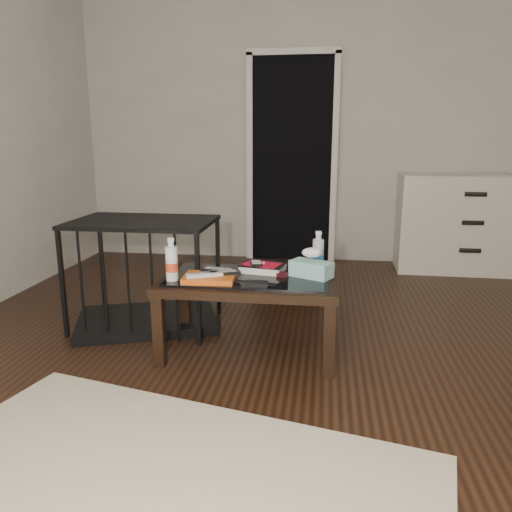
{
  "coord_description": "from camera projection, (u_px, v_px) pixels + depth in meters",
  "views": [
    {
      "loc": [
        -0.06,
        -2.57,
        1.23
      ],
      "look_at": [
        -0.45,
        0.26,
        0.55
      ],
      "focal_mm": 35.0,
      "sensor_mm": 36.0,
      "label": 1
    }
  ],
  "objects": [
    {
      "name": "tissue_box",
      "position": [
        311.0,
        269.0,
        2.81
      ],
      "size": [
        0.26,
        0.21,
        0.09
      ],
      "primitive_type": "cube",
      "rotation": [
        0.0,
        0.0,
        -0.47
      ],
      "color": "teal",
      "rests_on": "coffee_table"
    },
    {
      "name": "coffee_table",
      "position": [
        249.0,
        286.0,
        2.86
      ],
      "size": [
        1.0,
        0.6,
        0.46
      ],
      "color": "black",
      "rests_on": "ground"
    },
    {
      "name": "water_bottle_left",
      "position": [
        171.0,
        259.0,
        2.73
      ],
      "size": [
        0.08,
        0.08,
        0.24
      ],
      "primitive_type": "cylinder",
      "rotation": [
        0.0,
        0.0,
        -0.19
      ],
      "color": "silver",
      "rests_on": "coffee_table"
    },
    {
      "name": "textbook",
      "position": [
        263.0,
        267.0,
        2.94
      ],
      "size": [
        0.28,
        0.24,
        0.05
      ],
      "primitive_type": "cube",
      "rotation": [
        0.0,
        0.0,
        -0.17
      ],
      "color": "black",
      "rests_on": "coffee_table"
    },
    {
      "name": "dvd_mailers",
      "position": [
        260.0,
        264.0,
        2.92
      ],
      "size": [
        0.23,
        0.2,
        0.01
      ],
      "primitive_type": "cube",
      "rotation": [
        0.0,
        0.0,
        -0.44
      ],
      "color": "#B60C25",
      "rests_on": "textbook"
    },
    {
      "name": "pet_crate",
      "position": [
        146.0,
        292.0,
        3.32
      ],
      "size": [
        1.05,
        0.87,
        0.71
      ],
      "rotation": [
        0.0,
        0.0,
        0.35
      ],
      "color": "black",
      "rests_on": "ground"
    },
    {
      "name": "dresser",
      "position": [
        464.0,
        223.0,
        4.63
      ],
      "size": [
        1.21,
        0.54,
        0.9
      ],
      "rotation": [
        0.0,
        0.0,
        -0.02
      ],
      "color": "silver",
      "rests_on": "ground"
    },
    {
      "name": "ipod",
      "position": [
        256.0,
        263.0,
        2.88
      ],
      "size": [
        0.09,
        0.12,
        0.02
      ],
      "primitive_type": "cube",
      "rotation": [
        0.0,
        0.0,
        0.25
      ],
      "color": "black",
      "rests_on": "dvd_mailers"
    },
    {
      "name": "water_bottle_right",
      "position": [
        318.0,
        251.0,
        2.92
      ],
      "size": [
        0.08,
        0.08,
        0.24
      ],
      "primitive_type": "cylinder",
      "rotation": [
        0.0,
        0.0,
        0.15
      ],
      "color": "#B7BEC2",
      "rests_on": "coffee_table"
    },
    {
      "name": "flip_phone",
      "position": [
        280.0,
        274.0,
        2.84
      ],
      "size": [
        0.1,
        0.08,
        0.02
      ],
      "primitive_type": "cube",
      "rotation": [
        0.0,
        0.0,
        -0.38
      ],
      "color": "black",
      "rests_on": "coffee_table"
    },
    {
      "name": "room_shell",
      "position": [
        342.0,
        54.0,
        2.38
      ],
      "size": [
        5.0,
        5.0,
        5.0
      ],
      "color": "beige",
      "rests_on": "ground"
    },
    {
      "name": "remote_silver",
      "position": [
        204.0,
        274.0,
        2.72
      ],
      "size": [
        0.2,
        0.13,
        0.02
      ],
      "primitive_type": "cube",
      "rotation": [
        0.0,
        0.0,
        0.44
      ],
      "color": "silver",
      "rests_on": "magazines"
    },
    {
      "name": "magazines",
      "position": [
        209.0,
        278.0,
        2.75
      ],
      "size": [
        0.29,
        0.22,
        0.03
      ],
      "primitive_type": "cube",
      "rotation": [
        0.0,
        0.0,
        0.05
      ],
      "color": "#CA5213",
      "rests_on": "coffee_table"
    },
    {
      "name": "wallet",
      "position": [
        257.0,
        284.0,
        2.66
      ],
      "size": [
        0.12,
        0.07,
        0.02
      ],
      "primitive_type": "cube",
      "rotation": [
        0.0,
        0.0,
        0.04
      ],
      "color": "black",
      "rests_on": "coffee_table"
    },
    {
      "name": "remote_black_front",
      "position": [
        222.0,
        273.0,
        2.75
      ],
      "size": [
        0.2,
        0.12,
        0.02
      ],
      "primitive_type": "cube",
      "rotation": [
        0.0,
        0.0,
        0.4
      ],
      "color": "black",
      "rests_on": "magazines"
    },
    {
      "name": "doorway",
      "position": [
        292.0,
        159.0,
        4.95
      ],
      "size": [
        0.9,
        0.08,
        2.07
      ],
      "color": "black",
      "rests_on": "ground"
    },
    {
      "name": "remote_black_back",
      "position": [
        218.0,
        270.0,
        2.81
      ],
      "size": [
        0.21,
        0.09,
        0.02
      ],
      "primitive_type": "cube",
      "rotation": [
        0.0,
        0.0,
        -0.19
      ],
      "color": "black",
      "rests_on": "magazines"
    },
    {
      "name": "ground",
      "position": [
        330.0,
        366.0,
        2.76
      ],
      "size": [
        5.0,
        5.0,
        0.0
      ],
      "primitive_type": "plane",
      "color": "black",
      "rests_on": "ground"
    }
  ]
}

